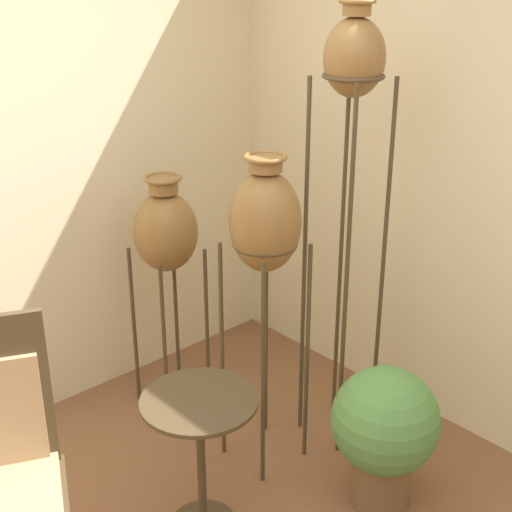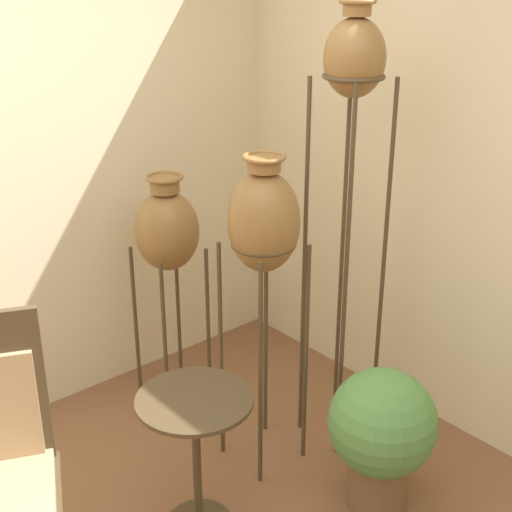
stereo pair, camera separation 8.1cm
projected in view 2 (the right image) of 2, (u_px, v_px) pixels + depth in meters
The scene contains 5 objects.
vase_stand_tall at pixel (353, 81), 2.97m from camera, with size 0.28×0.28×2.08m.
vase_stand_medium at pixel (264, 226), 3.01m from camera, with size 0.31×0.31×1.49m.
vase_stand_short at pixel (167, 232), 3.52m from camera, with size 0.32×0.32×1.26m.
side_table at pixel (196, 435), 2.85m from camera, with size 0.47×0.47×0.64m.
potted_plant at pixel (381, 432), 3.01m from camera, with size 0.46×0.46×0.66m.
Camera 2 is at (-1.01, -1.43, 2.23)m, focal length 50.00 mm.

